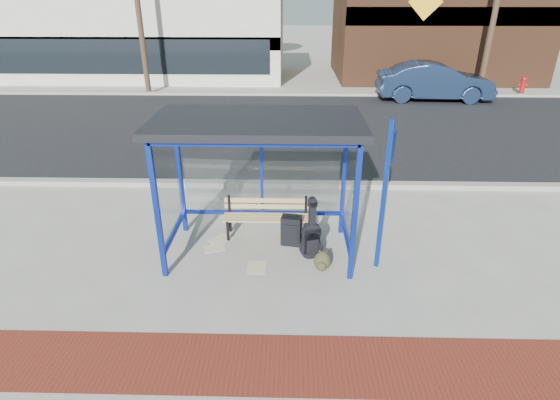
{
  "coord_description": "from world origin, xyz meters",
  "views": [
    {
      "loc": [
        0.52,
        -6.61,
        4.17
      ],
      "look_at": [
        0.35,
        0.2,
        0.93
      ],
      "focal_mm": 28.0,
      "sensor_mm": 36.0,
      "label": 1
    }
  ],
  "objects_px": {
    "suitcase": "(291,231)",
    "backpack": "(322,262)",
    "fire_hydrant": "(523,85)",
    "bench": "(267,215)",
    "parked_car": "(434,82)",
    "guitar_bag": "(311,238)"
  },
  "relations": [
    {
      "from": "suitcase",
      "to": "bench",
      "type": "bearing_deg",
      "value": 154.38
    },
    {
      "from": "suitcase",
      "to": "backpack",
      "type": "distance_m",
      "value": 0.96
    },
    {
      "from": "guitar_bag",
      "to": "parked_car",
      "type": "distance_m",
      "value": 13.72
    },
    {
      "from": "backpack",
      "to": "parked_car",
      "type": "relative_size",
      "value": 0.07
    },
    {
      "from": "guitar_bag",
      "to": "parked_car",
      "type": "bearing_deg",
      "value": 48.36
    },
    {
      "from": "backpack",
      "to": "parked_car",
      "type": "distance_m",
      "value": 14.0
    },
    {
      "from": "bench",
      "to": "fire_hydrant",
      "type": "distance_m",
      "value": 16.82
    },
    {
      "from": "backpack",
      "to": "fire_hydrant",
      "type": "bearing_deg",
      "value": 64.79
    },
    {
      "from": "bench",
      "to": "parked_car",
      "type": "relative_size",
      "value": 0.34
    },
    {
      "from": "bench",
      "to": "parked_car",
      "type": "distance_m",
      "value": 13.39
    },
    {
      "from": "guitar_bag",
      "to": "suitcase",
      "type": "relative_size",
      "value": 1.77
    },
    {
      "from": "suitcase",
      "to": "fire_hydrant",
      "type": "height_order",
      "value": "fire_hydrant"
    },
    {
      "from": "parked_car",
      "to": "guitar_bag",
      "type": "bearing_deg",
      "value": 157.88
    },
    {
      "from": "guitar_bag",
      "to": "backpack",
      "type": "relative_size",
      "value": 3.28
    },
    {
      "from": "guitar_bag",
      "to": "fire_hydrant",
      "type": "xyz_separation_m",
      "value": [
        10.02,
        13.66,
        0.04
      ]
    },
    {
      "from": "bench",
      "to": "guitar_bag",
      "type": "relative_size",
      "value": 1.49
    },
    {
      "from": "bench",
      "to": "guitar_bag",
      "type": "bearing_deg",
      "value": -44.17
    },
    {
      "from": "bench",
      "to": "suitcase",
      "type": "distance_m",
      "value": 0.58
    },
    {
      "from": "guitar_bag",
      "to": "suitcase",
      "type": "bearing_deg",
      "value": 110.93
    },
    {
      "from": "suitcase",
      "to": "backpack",
      "type": "xyz_separation_m",
      "value": [
        0.51,
        -0.81,
        -0.13
      ]
    },
    {
      "from": "bench",
      "to": "parked_car",
      "type": "bearing_deg",
      "value": 61.12
    },
    {
      "from": "bench",
      "to": "suitcase",
      "type": "bearing_deg",
      "value": -36.53
    }
  ]
}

